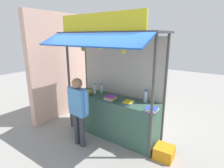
% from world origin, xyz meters
% --- Properties ---
extents(ground_plane, '(20.00, 20.00, 0.00)m').
position_xyz_m(ground_plane, '(0.00, 0.00, 0.00)').
color(ground_plane, gray).
extents(stall_counter, '(2.31, 0.61, 0.98)m').
position_xyz_m(stall_counter, '(0.00, 0.00, 0.49)').
color(stall_counter, '#385B4C').
rests_on(stall_counter, ground).
extents(stall_structure, '(2.51, 1.40, 2.87)m').
position_xyz_m(stall_structure, '(0.00, 0.07, 1.71)').
color(stall_structure, '#4C4742').
rests_on(stall_structure, ground).
extents(water_bottle_rear_center, '(0.08, 0.08, 0.28)m').
position_xyz_m(water_bottle_rear_center, '(0.77, 0.23, 1.11)').
color(water_bottle_rear_center, silver).
rests_on(water_bottle_rear_center, stall_counter).
extents(water_bottle_center, '(0.07, 0.07, 0.25)m').
position_xyz_m(water_bottle_center, '(-0.48, 0.20, 1.10)').
color(water_bottle_center, silver).
rests_on(water_bottle_center, stall_counter).
extents(water_bottle_right, '(0.08, 0.08, 0.27)m').
position_xyz_m(water_bottle_right, '(-0.57, 0.04, 1.11)').
color(water_bottle_right, silver).
rests_on(water_bottle_right, stall_counter).
extents(magazine_stack_far_left, '(0.25, 0.27, 0.09)m').
position_xyz_m(magazine_stack_far_left, '(0.06, -0.14, 1.03)').
color(magazine_stack_far_left, green).
rests_on(magazine_stack_far_left, stall_counter).
extents(magazine_stack_back_right, '(0.22, 0.27, 0.10)m').
position_xyz_m(magazine_stack_back_right, '(-0.66, -0.16, 1.03)').
color(magazine_stack_back_right, black).
rests_on(magazine_stack_back_right, stall_counter).
extents(magazine_stack_mid_left, '(0.26, 0.28, 0.07)m').
position_xyz_m(magazine_stack_mid_left, '(1.09, -0.19, 1.02)').
color(magazine_stack_mid_left, purple).
rests_on(magazine_stack_mid_left, stall_counter).
extents(magazine_stack_front_right, '(0.23, 0.28, 0.05)m').
position_xyz_m(magazine_stack_front_right, '(0.51, -0.10, 1.01)').
color(magazine_stack_front_right, white).
rests_on(magazine_stack_front_right, stall_counter).
extents(banana_bunch_inner_right, '(0.09, 0.09, 0.29)m').
position_xyz_m(banana_bunch_inner_right, '(0.55, -0.40, 2.17)').
color(banana_bunch_inner_right, '#332D23').
extents(banana_bunch_rightmost, '(0.11, 0.10, 0.29)m').
position_xyz_m(banana_bunch_rightmost, '(-0.50, -0.40, 2.18)').
color(banana_bunch_rightmost, '#332D23').
extents(banana_bunch_inner_left, '(0.11, 0.10, 0.24)m').
position_xyz_m(banana_bunch_inner_left, '(-0.00, -0.41, 2.22)').
color(banana_bunch_inner_left, '#332D23').
extents(vendor_person, '(0.60, 0.24, 1.58)m').
position_xyz_m(vendor_person, '(-0.34, -0.79, 0.95)').
color(vendor_person, '#383842').
rests_on(vendor_person, ground).
extents(plastic_crate, '(0.39, 0.39, 0.26)m').
position_xyz_m(plastic_crate, '(1.41, -0.13, 0.13)').
color(plastic_crate, orange).
rests_on(plastic_crate, ground).
extents(neighbour_wall, '(0.20, 2.40, 3.08)m').
position_xyz_m(neighbour_wall, '(-2.02, 0.30, 1.54)').
color(neighbour_wall, '#D9AC9A').
rests_on(neighbour_wall, ground).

